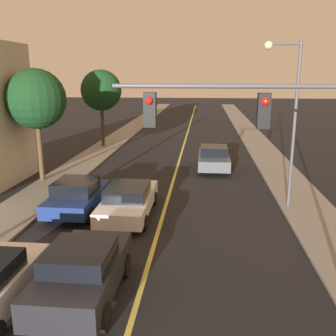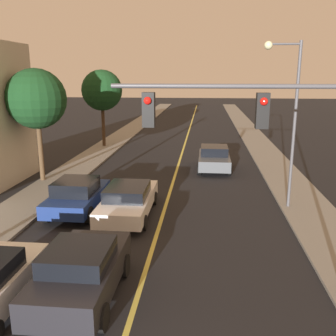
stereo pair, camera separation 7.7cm
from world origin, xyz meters
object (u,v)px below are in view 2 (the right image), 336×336
Objects in this scene: streetlamp_right at (288,105)px; car_near_lane_second at (128,200)px; tree_left_far at (36,99)px; car_outer_lane_second at (77,195)px; car_near_lane_front at (81,271)px; traffic_signal_mast at (276,141)px; car_far_oncoming at (214,158)px; tree_left_near at (102,90)px.

car_near_lane_second is at bearing -166.58° from streetlamp_right.
car_near_lane_second is 0.79× the size of tree_left_far.
car_near_lane_second is 1.17× the size of car_outer_lane_second.
car_near_lane_front is 7.04m from car_outer_lane_second.
traffic_signal_mast reaches higher than car_outer_lane_second.
car_near_lane_front is 15.75m from car_far_oncoming.
tree_left_far is at bearing 21.18° from car_far_oncoming.
tree_left_far reaches higher than car_near_lane_second.
tree_left_far is at bearing 166.10° from streetlamp_right.
car_far_oncoming is 0.58× the size of streetlamp_right.
car_near_lane_second is 0.68× the size of streetlamp_right.
traffic_signal_mast is at bearing -38.21° from car_outer_lane_second.
traffic_signal_mast is at bearing 94.66° from car_far_oncoming.
car_near_lane_second is at bearing 65.77° from car_far_oncoming.
car_near_lane_front is 23.47m from tree_left_near.
streetlamp_right reaches higher than tree_left_far.
streetlamp_right is (1.80, 7.41, 0.36)m from traffic_signal_mast.
car_near_lane_second is at bearing 131.79° from traffic_signal_mast.
car_outer_lane_second is 10.27m from streetlamp_right.
streetlamp_right is at bearing -49.25° from tree_left_near.
streetlamp_right is at bearing 76.36° from traffic_signal_mast.
car_near_lane_front is at bearing -70.18° from car_outer_lane_second.
car_far_oncoming is 11.53m from tree_left_far.
traffic_signal_mast is at bearing -64.08° from tree_left_near.
tree_left_far is (-6.13, 11.34, 3.96)m from car_near_lane_front.
car_near_lane_front is 0.64× the size of traffic_signal_mast.
streetlamp_right is 1.15× the size of tree_left_near.
car_near_lane_front is at bearing -90.00° from car_near_lane_second.
traffic_signal_mast is at bearing -48.21° from car_near_lane_second.
car_near_lane_front reaches higher than car_far_oncoming.
car_outer_lane_second is 7.22m from tree_left_far.
tree_left_far is at bearing 118.38° from car_near_lane_front.
tree_left_far is (-13.07, 3.23, -0.03)m from streetlamp_right.
tree_left_far reaches higher than car_outer_lane_second.
tree_left_near is (-10.59, 21.78, 0.37)m from traffic_signal_mast.
car_outer_lane_second is 0.67× the size of tree_left_far.
tree_left_near is at bearing 100.91° from car_outer_lane_second.
car_near_lane_front is 0.56× the size of streetlamp_right.
tree_left_far is (-10.08, -3.91, 4.01)m from car_far_oncoming.
car_near_lane_front is 0.65× the size of tree_left_near.
car_outer_lane_second is at bearing 141.79° from traffic_signal_mast.
car_outer_lane_second is at bearing -79.09° from tree_left_near.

